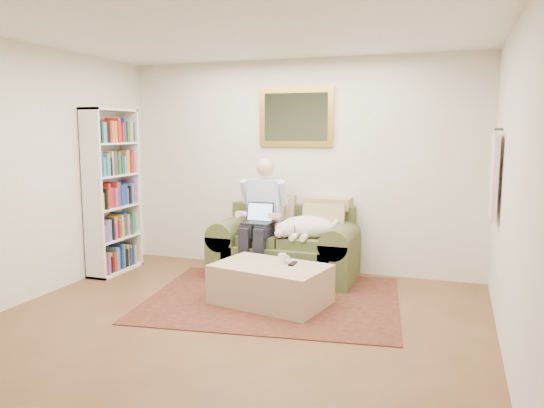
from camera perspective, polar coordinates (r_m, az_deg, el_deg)
The scene contains 12 objects.
room_shell at distance 4.58m, azimuth -4.65°, elevation 2.39°, with size 4.51×5.00×2.61m.
rug at distance 5.59m, azimuth 0.13°, elevation -10.13°, with size 2.55×2.04×0.01m, color black.
sofa at distance 6.32m, azimuth 1.39°, elevation -5.32°, with size 1.68×0.85×1.01m.
seated_man at distance 6.18m, azimuth -1.26°, elevation -1.70°, with size 0.55×0.79×1.41m, color #8CA8D8, non-canonical shape.
laptop at distance 6.11m, azimuth -1.47°, elevation -1.48°, with size 0.33×0.26×0.24m.
sleeping_dog at distance 6.09m, azimuth 3.86°, elevation -2.48°, with size 0.69×0.43×0.26m, color white, non-canonical shape.
ottoman at distance 5.39m, azimuth -0.17°, elevation -8.64°, with size 1.11×0.70×0.40m, color tan.
coffee_mug at distance 5.39m, azimuth 1.11°, elevation -5.89°, with size 0.08×0.08×0.10m, color white.
tv_remote at distance 5.36m, azimuth 2.23°, elevation -6.42°, with size 0.05×0.15×0.02m, color black.
bookshelf at distance 6.74m, azimuth -16.80°, elevation 1.30°, with size 0.28×0.80×2.00m, color white, non-canonical shape.
wall_mirror at distance 6.57m, azimuth 2.60°, elevation 9.33°, with size 0.94×0.04×0.72m.
hanging_shirt at distance 5.45m, azimuth 22.78°, elevation 3.21°, with size 0.06×0.52×0.90m, color #F3CEC9, non-canonical shape.
Camera 1 is at (1.84, -3.82, 1.74)m, focal length 35.00 mm.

